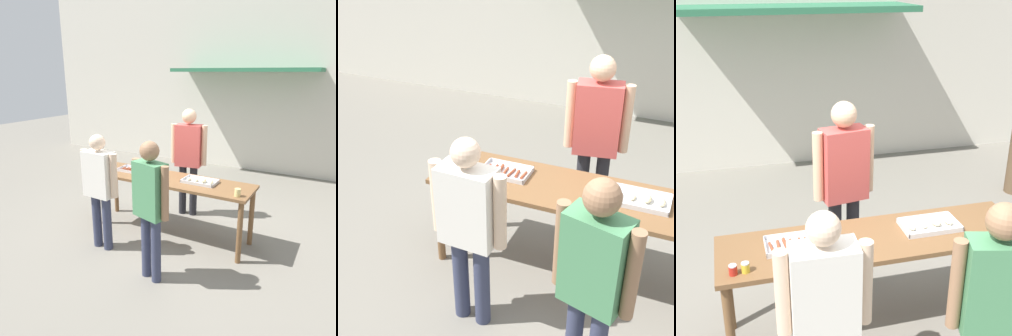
{
  "view_description": "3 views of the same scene",
  "coord_description": "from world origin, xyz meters",
  "views": [
    {
      "loc": [
        2.21,
        -3.94,
        2.37
      ],
      "look_at": [
        0.0,
        0.0,
        1.03
      ],
      "focal_mm": 35.0,
      "sensor_mm": 36.0,
      "label": 1
    },
    {
      "loc": [
        0.73,
        -3.22,
        2.9
      ],
      "look_at": [
        -0.66,
        0.04,
        0.93
      ],
      "focal_mm": 50.0,
      "sensor_mm": 36.0,
      "label": 2
    },
    {
      "loc": [
        -1.06,
        -3.06,
        2.83
      ],
      "look_at": [
        -0.05,
        0.78,
        1.17
      ],
      "focal_mm": 50.0,
      "sensor_mm": 36.0,
      "label": 3
    }
  ],
  "objects": [
    {
      "name": "condiment_jar_mustard",
      "position": [
        -1.12,
        -0.22,
        0.92
      ],
      "size": [
        0.06,
        0.06,
        0.08
      ],
      "color": "#B22319",
      "rests_on": "serving_table"
    },
    {
      "name": "condiment_jar_ketchup",
      "position": [
        -1.03,
        -0.22,
        0.92
      ],
      "size": [
        0.06,
        0.06,
        0.08
      ],
      "color": "gold",
      "rests_on": "serving_table"
    },
    {
      "name": "person_customer_with_cup",
      "position": [
        0.38,
        -1.09,
        1.0
      ],
      "size": [
        0.53,
        0.3,
        1.66
      ],
      "rotation": [
        0.0,
        0.0,
        2.88
      ],
      "color": "#333851",
      "rests_on": "ground"
    },
    {
      "name": "food_tray_buns",
      "position": [
        0.5,
        0.04,
        0.9
      ],
      "size": [
        0.48,
        0.29,
        0.07
      ],
      "color": "silver",
      "rests_on": "serving_table"
    },
    {
      "name": "person_customer_holding_hotdog",
      "position": [
        -0.59,
        -0.81,
        0.95
      ],
      "size": [
        0.6,
        0.24,
        1.6
      ],
      "rotation": [
        0.0,
        0.0,
        3.1
      ],
      "color": "#333851",
      "rests_on": "ground"
    },
    {
      "name": "ground_plane",
      "position": [
        0.0,
        0.0,
        0.0
      ],
      "size": [
        24.0,
        24.0,
        0.0
      ],
      "primitive_type": "plane",
      "color": "slate"
    },
    {
      "name": "food_tray_sausages",
      "position": [
        -0.66,
        0.04,
        0.89
      ],
      "size": [
        0.43,
        0.27,
        0.04
      ],
      "color": "silver",
      "rests_on": "serving_table"
    },
    {
      "name": "serving_table",
      "position": [
        0.0,
        0.0,
        0.77
      ],
      "size": [
        2.49,
        0.67,
        0.88
      ],
      "color": "brown",
      "rests_on": "ground"
    },
    {
      "name": "person_server_behind_table",
      "position": [
        -0.05,
        0.78,
        1.08
      ],
      "size": [
        0.6,
        0.29,
        1.8
      ],
      "rotation": [
        0.0,
        0.0,
        0.16
      ],
      "color": "#232328",
      "rests_on": "ground"
    }
  ]
}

